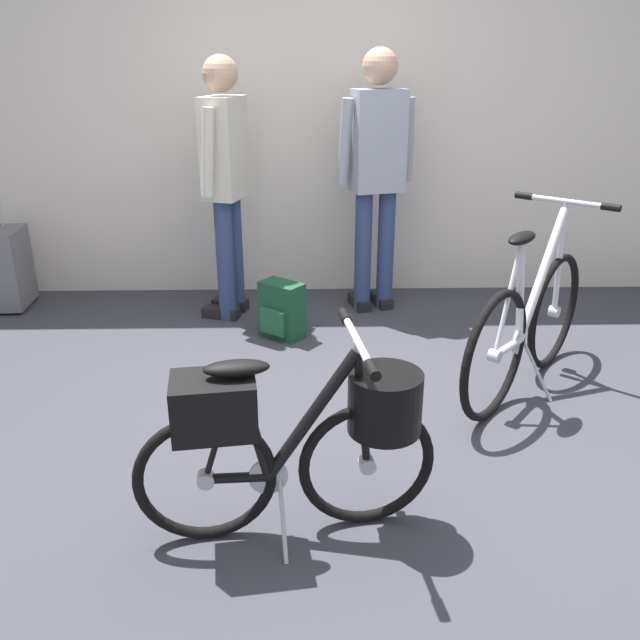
# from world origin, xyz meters

# --- Properties ---
(ground_plane) EXTENTS (7.43, 7.43, 0.00)m
(ground_plane) POSITION_xyz_m (0.00, 0.00, 0.00)
(ground_plane) COLOR #38383F
(back_wall) EXTENTS (7.43, 0.10, 2.62)m
(back_wall) POSITION_xyz_m (0.00, 2.16, 1.31)
(back_wall) COLOR silver
(back_wall) RESTS_ON ground_plane
(folding_bike_foreground) EXTENTS (1.07, 0.53, 0.76)m
(folding_bike_foreground) POSITION_xyz_m (-0.17, -0.54, 0.41)
(folding_bike_foreground) COLOR black
(folding_bike_foreground) RESTS_ON ground_plane
(display_bike_left) EXTENTS (0.92, 1.07, 0.95)m
(display_bike_left) POSITION_xyz_m (0.96, 0.53, 0.36)
(display_bike_left) COLOR black
(display_bike_left) RESTS_ON ground_plane
(visitor_near_wall) EXTENTS (0.52, 0.34, 1.66)m
(visitor_near_wall) POSITION_xyz_m (0.31, 1.71, 0.95)
(visitor_near_wall) COLOR navy
(visitor_near_wall) RESTS_ON ground_plane
(visitor_browsing) EXTENTS (0.34, 0.52, 1.62)m
(visitor_browsing) POSITION_xyz_m (-0.64, 1.62, 0.92)
(visitor_browsing) COLOR navy
(visitor_browsing) RESTS_ON ground_plane
(rolling_suitcase) EXTENTS (0.20, 0.37, 0.83)m
(rolling_suitcase) POSITION_xyz_m (-2.13, 1.79, 0.28)
(rolling_suitcase) COLOR slate
(rolling_suitcase) RESTS_ON ground_plane
(backpack_on_floor) EXTENTS (0.30, 0.28, 0.35)m
(backpack_on_floor) POSITION_xyz_m (-0.30, 1.24, 0.17)
(backpack_on_floor) COLOR #19472D
(backpack_on_floor) RESTS_ON ground_plane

